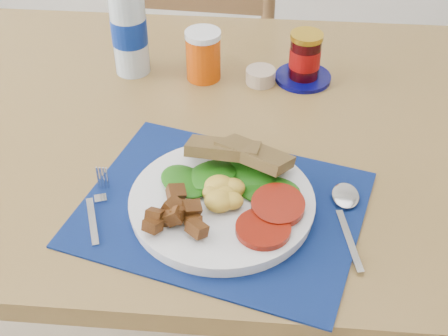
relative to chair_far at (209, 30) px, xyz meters
name	(u,v)px	position (x,y,z in m)	size (l,w,h in m)	color
table	(212,157)	(0.08, -0.71, 0.09)	(1.40, 0.90, 0.75)	brown
chair_far	(209,30)	(0.00, 0.00, 0.00)	(0.45, 0.43, 1.14)	brown
placemat	(222,208)	(0.12, -0.95, 0.18)	(0.44, 0.34, 0.00)	black
breakfast_plate	(218,200)	(0.12, -0.95, 0.20)	(0.29, 0.29, 0.07)	silver
fork	(98,207)	(-0.08, -0.96, 0.18)	(0.05, 0.15, 0.00)	#B2B5BA
spoon	(346,209)	(0.32, -0.94, 0.18)	(0.05, 0.19, 0.01)	#B2B5BA
water_bottle	(128,23)	(-0.11, -0.53, 0.29)	(0.07, 0.07, 0.25)	#ADBFCC
juice_glass	(203,56)	(0.05, -0.55, 0.22)	(0.07, 0.07, 0.10)	#C44105
ramekin	(261,76)	(0.17, -0.56, 0.19)	(0.06, 0.06, 0.03)	tan
jam_on_saucer	(305,60)	(0.26, -0.54, 0.22)	(0.12, 0.12, 0.11)	#050550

